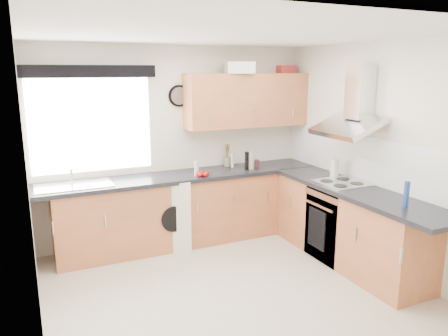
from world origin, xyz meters
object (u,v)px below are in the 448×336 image
oven (339,223)px  upper_cabinets (247,100)px  washing_machine (166,212)px  extractor_hood (353,109)px

oven → upper_cabinets: bearing=112.5°
washing_machine → oven: bearing=-16.3°
upper_cabinets → washing_machine: size_ratio=1.92×
oven → extractor_hood: size_ratio=1.09×
upper_cabinets → oven: bearing=-67.5°
extractor_hood → washing_machine: extractor_hood is taller
oven → extractor_hood: bearing=-0.0°
oven → upper_cabinets: 1.99m
extractor_hood → washing_machine: 2.58m
oven → extractor_hood: 1.35m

